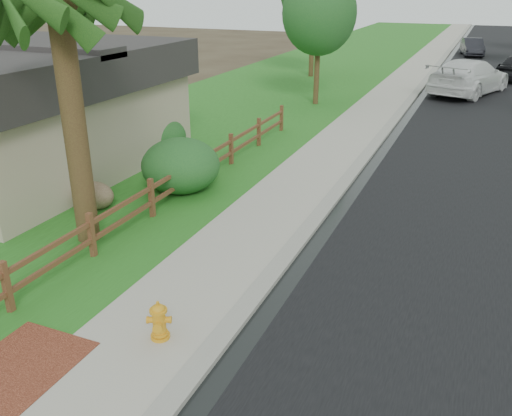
% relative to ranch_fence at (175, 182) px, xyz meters
% --- Properties ---
extents(ground, '(120.00, 120.00, 0.00)m').
position_rel_ranch_fence_xyz_m(ground, '(3.60, -6.40, -0.62)').
color(ground, '#3A2E20').
extents(road, '(8.00, 90.00, 0.02)m').
position_rel_ranch_fence_xyz_m(road, '(8.20, 28.60, -0.61)').
color(road, black).
rests_on(road, ground).
extents(curb, '(0.40, 90.00, 0.12)m').
position_rel_ranch_fence_xyz_m(curb, '(4.00, 28.60, -0.56)').
color(curb, gray).
rests_on(curb, ground).
extents(wet_gutter, '(0.50, 90.00, 0.00)m').
position_rel_ranch_fence_xyz_m(wet_gutter, '(4.35, 28.60, -0.60)').
color(wet_gutter, black).
rests_on(wet_gutter, road).
extents(sidewalk, '(2.20, 90.00, 0.10)m').
position_rel_ranch_fence_xyz_m(sidewalk, '(2.70, 28.60, -0.57)').
color(sidewalk, '#A69D90').
rests_on(sidewalk, ground).
extents(grass_strip, '(1.60, 90.00, 0.06)m').
position_rel_ranch_fence_xyz_m(grass_strip, '(0.80, 28.60, -0.59)').
color(grass_strip, '#235C1A').
rests_on(grass_strip, ground).
extents(lawn_near, '(9.00, 90.00, 0.04)m').
position_rel_ranch_fence_xyz_m(lawn_near, '(-4.40, 28.60, -0.60)').
color(lawn_near, '#235C1A').
rests_on(lawn_near, ground).
extents(brick_patch, '(1.60, 2.40, 0.11)m').
position_rel_ranch_fence_xyz_m(brick_patch, '(1.40, -7.40, -0.56)').
color(brick_patch, maroon).
rests_on(brick_patch, ground).
extents(ranch_fence, '(0.12, 16.92, 1.10)m').
position_rel_ranch_fence_xyz_m(ranch_fence, '(0.00, 0.00, 0.00)').
color(ranch_fence, '#482318').
rests_on(ranch_fence, ground).
extents(fire_hydrant, '(0.47, 0.38, 0.72)m').
position_rel_ranch_fence_xyz_m(fire_hydrant, '(3.05, -5.67, -0.19)').
color(fire_hydrant, '#C98E17').
rests_on(fire_hydrant, sidewalk).
extents(white_suv, '(4.54, 6.94, 1.87)m').
position_rel_ranch_fence_xyz_m(white_suv, '(6.57, 19.89, 0.34)').
color(white_suv, silver).
rests_on(white_suv, road).
extents(dark_car_far, '(2.21, 4.38, 1.38)m').
position_rel_ranch_fence_xyz_m(dark_car_far, '(5.92, 37.58, 0.09)').
color(dark_car_far, black).
rests_on(dark_car_far, road).
extents(boulder, '(1.36, 1.20, 0.76)m').
position_rel_ranch_fence_xyz_m(boulder, '(-1.82, -1.24, -0.24)').
color(boulder, brown).
rests_on(boulder, ground).
extents(shrub_b, '(2.83, 2.83, 1.60)m').
position_rel_ranch_fence_xyz_m(shrub_b, '(-0.30, 0.82, 0.18)').
color(shrub_b, '#194820').
rests_on(shrub_b, ground).
extents(shrub_c, '(1.96, 1.96, 1.32)m').
position_rel_ranch_fence_xyz_m(shrub_c, '(-2.90, 3.83, 0.04)').
color(shrub_c, '#194820').
rests_on(shrub_c, ground).
extents(tree_near_left, '(3.55, 3.55, 6.29)m').
position_rel_ranch_fence_xyz_m(tree_near_left, '(-0.30, 14.11, 3.71)').
color(tree_near_left, '#3B2318').
rests_on(tree_near_left, ground).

